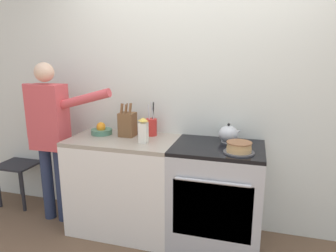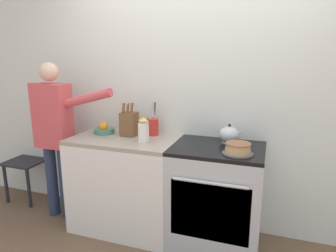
# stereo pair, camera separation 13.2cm
# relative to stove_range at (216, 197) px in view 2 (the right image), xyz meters

# --- Properties ---
(wall_back) EXTENTS (8.00, 0.04, 2.60)m
(wall_back) POSITION_rel_stove_range_xyz_m (-0.24, 0.32, 0.85)
(wall_back) COLOR silver
(wall_back) RESTS_ON ground_plane
(counter_cabinet) EXTENTS (0.96, 0.59, 0.89)m
(counter_cabinet) POSITION_rel_stove_range_xyz_m (-0.86, 0.00, -0.00)
(counter_cabinet) COLOR white
(counter_cabinet) RESTS_ON ground_plane
(stove_range) EXTENTS (0.75, 0.62, 0.89)m
(stove_range) POSITION_rel_stove_range_xyz_m (0.00, 0.00, 0.00)
(stove_range) COLOR #B7BABF
(stove_range) RESTS_ON ground_plane
(layer_cake) EXTENTS (0.24, 0.24, 0.09)m
(layer_cake) POSITION_rel_stove_range_xyz_m (0.17, -0.13, 0.49)
(layer_cake) COLOR #4C4C51
(layer_cake) RESTS_ON stove_range
(tea_kettle) EXTENTS (0.21, 0.17, 0.17)m
(tea_kettle) POSITION_rel_stove_range_xyz_m (0.07, 0.15, 0.52)
(tea_kettle) COLOR #B7BABF
(tea_kettle) RESTS_ON stove_range
(knife_block) EXTENTS (0.14, 0.13, 0.32)m
(knife_block) POSITION_rel_stove_range_xyz_m (-0.85, 0.09, 0.56)
(knife_block) COLOR brown
(knife_block) RESTS_ON counter_cabinet
(utensil_crock) EXTENTS (0.11, 0.11, 0.32)m
(utensil_crock) POSITION_rel_stove_range_xyz_m (-0.64, 0.18, 0.53)
(utensil_crock) COLOR red
(utensil_crock) RESTS_ON counter_cabinet
(fruit_bowl) EXTENTS (0.20, 0.20, 0.11)m
(fruit_bowl) POSITION_rel_stove_range_xyz_m (-1.11, 0.09, 0.49)
(fruit_bowl) COLOR #4C7F66
(fruit_bowl) RESTS_ON counter_cabinet
(milk_carton) EXTENTS (0.07, 0.07, 0.22)m
(milk_carton) POSITION_rel_stove_range_xyz_m (-0.63, -0.08, 0.55)
(milk_carton) COLOR white
(milk_carton) RESTS_ON counter_cabinet
(person_baker) EXTENTS (0.91, 0.20, 1.56)m
(person_baker) POSITION_rel_stove_range_xyz_m (-1.58, -0.04, 0.48)
(person_baker) COLOR #283351
(person_baker) RESTS_ON ground_plane
(dining_chair) EXTENTS (0.40, 0.40, 0.87)m
(dining_chair) POSITION_rel_stove_range_xyz_m (-2.18, 0.23, 0.06)
(dining_chair) COLOR #232328
(dining_chair) RESTS_ON ground_plane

